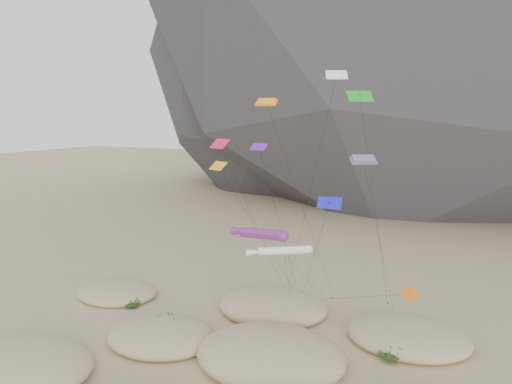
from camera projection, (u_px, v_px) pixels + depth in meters
ground at (223, 384)px, 45.09m from camera, size 500.00×500.00×0.00m
dunes at (228, 355)px, 49.05m from camera, size 52.12×36.93×3.84m
dune_grass at (231, 355)px, 48.73m from camera, size 44.08×28.70×1.56m
kite_stakes at (325, 302)px, 64.26m from camera, size 22.51×5.94×0.30m
rainbow_tube_kite at (260, 234)px, 56.59m from camera, size 9.64×12.08×11.69m
white_tube_kite at (281, 251)px, 50.70m from camera, size 6.57×13.14×11.09m
orange_parafoil at (267, 105)px, 57.60m from camera, size 6.07×12.25×26.00m
multi_parafoil at (364, 162)px, 45.45m from camera, size 2.56×17.29×20.54m
delta_kites at (301, 161)px, 50.26m from camera, size 23.34×20.06×28.41m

